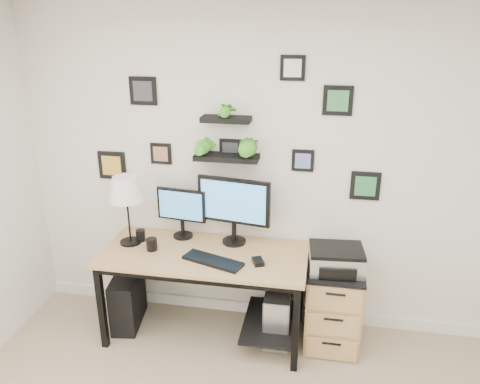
% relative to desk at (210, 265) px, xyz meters
% --- Properties ---
extents(room, '(4.00, 4.00, 4.00)m').
position_rel_desk_xyz_m(room, '(0.40, 0.32, -0.58)').
color(room, tan).
rests_on(room, ground).
extents(desk, '(1.60, 0.70, 0.75)m').
position_rel_desk_xyz_m(desk, '(0.00, 0.00, 0.00)').
color(desk, tan).
rests_on(desk, ground).
extents(monitor_left, '(0.42, 0.18, 0.42)m').
position_rel_desk_xyz_m(monitor_left, '(-0.28, 0.21, 0.37)').
color(monitor_left, black).
rests_on(monitor_left, desk).
extents(monitor_right, '(0.59, 0.22, 0.55)m').
position_rel_desk_xyz_m(monitor_right, '(0.16, 0.18, 0.45)').
color(monitor_right, black).
rests_on(monitor_right, desk).
extents(keyboard, '(0.49, 0.29, 0.02)m').
position_rel_desk_xyz_m(keyboard, '(0.07, -0.16, 0.14)').
color(keyboard, black).
rests_on(keyboard, desk).
extents(mouse, '(0.11, 0.13, 0.03)m').
position_rel_desk_xyz_m(mouse, '(0.40, -0.12, 0.14)').
color(mouse, black).
rests_on(mouse, desk).
extents(table_lamp, '(0.28, 0.28, 0.57)m').
position_rel_desk_xyz_m(table_lamp, '(-0.66, 0.03, 0.58)').
color(table_lamp, black).
rests_on(table_lamp, desk).
extents(mug, '(0.09, 0.09, 0.10)m').
position_rel_desk_xyz_m(mug, '(-0.45, -0.06, 0.17)').
color(mug, black).
rests_on(mug, desk).
extents(pen_cup, '(0.07, 0.07, 0.10)m').
position_rel_desk_xyz_m(pen_cup, '(-0.60, 0.08, 0.17)').
color(pen_cup, black).
rests_on(pen_cup, desk).
extents(pc_tower_black, '(0.26, 0.48, 0.46)m').
position_rel_desk_xyz_m(pc_tower_black, '(-0.72, -0.01, -0.40)').
color(pc_tower_black, black).
rests_on(pc_tower_black, ground).
extents(pc_tower_grey, '(0.21, 0.46, 0.45)m').
position_rel_desk_xyz_m(pc_tower_grey, '(0.55, 0.03, -0.40)').
color(pc_tower_grey, gray).
rests_on(pc_tower_grey, ground).
extents(file_cabinet, '(0.43, 0.53, 0.67)m').
position_rel_desk_xyz_m(file_cabinet, '(0.98, 0.06, -0.29)').
color(file_cabinet, tan).
rests_on(file_cabinet, ground).
extents(printer, '(0.42, 0.35, 0.18)m').
position_rel_desk_xyz_m(printer, '(0.97, 0.02, 0.14)').
color(printer, silver).
rests_on(printer, file_cabinet).
extents(wall_decor, '(2.30, 0.18, 1.07)m').
position_rel_desk_xyz_m(wall_decor, '(0.12, 0.26, 1.00)').
color(wall_decor, black).
rests_on(wall_decor, ground).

